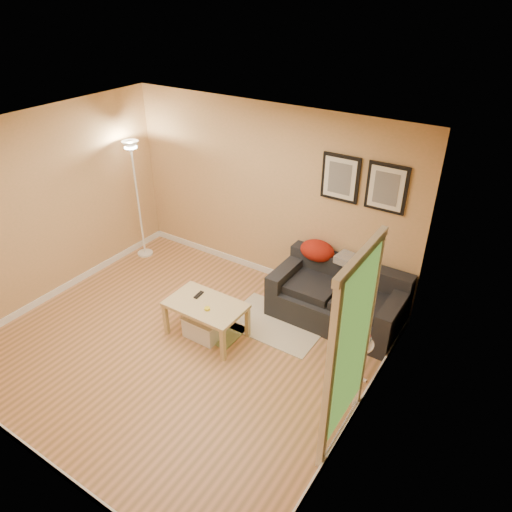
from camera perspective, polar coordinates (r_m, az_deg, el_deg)
name	(u,v)px	position (r m, az deg, el deg)	size (l,w,h in m)	color
floor	(182,345)	(6.09, -8.89, -10.54)	(4.50, 4.50, 0.00)	tan
ceiling	(161,141)	(4.82, -11.39, 13.50)	(4.50, 4.50, 0.00)	white
wall_back	(268,195)	(6.75, 1.42, 7.31)	(4.50, 4.50, 0.00)	tan
wall_front	(6,361)	(4.39, -27.89, -11.14)	(4.50, 4.50, 0.00)	tan
wall_left	(46,209)	(6.93, -24.01, 5.22)	(4.00, 4.00, 0.00)	tan
wall_right	(364,326)	(4.35, 12.90, -8.20)	(4.00, 4.00, 0.00)	tan
baseboard_back	(266,270)	(7.33, 1.26, -1.73)	(4.50, 0.02, 0.10)	white
baseboard_front	(43,459)	(5.25, -24.29, -21.45)	(4.50, 0.02, 0.10)	white
baseboard_left	(66,286)	(7.50, -21.99, -3.43)	(0.02, 4.00, 0.10)	white
baseboard_right	(349,421)	(5.21, 11.14, -18.95)	(0.02, 4.00, 0.10)	white
sofa	(337,296)	(6.29, 9.79, -4.75)	(1.70, 0.90, 0.75)	black
red_throw	(317,251)	(6.46, 7.40, 0.65)	(0.48, 0.36, 0.28)	maroon
plaid_throw	(352,261)	(6.28, 11.53, -0.59)	(0.42, 0.26, 0.10)	tan
framed_print_left	(340,178)	(6.09, 10.14, 9.25)	(0.50, 0.04, 0.60)	black
framed_print_right	(387,188)	(5.90, 15.49, 7.91)	(0.50, 0.04, 0.60)	black
area_rug	(276,323)	(6.34, 2.40, -8.10)	(1.25, 0.85, 0.01)	beige
green_runner	(216,329)	(6.26, -4.89, -8.79)	(0.70, 0.50, 0.01)	#668C4C
coffee_table	(207,319)	(6.05, -5.99, -7.61)	(0.98, 0.60, 0.49)	tan
remote_control	(199,295)	(6.05, -6.93, -4.67)	(0.05, 0.16, 0.02)	black
tape_roll	(207,309)	(5.79, -5.90, -6.35)	(0.07, 0.07, 0.03)	yellow
storage_bin	(204,327)	(6.10, -6.32, -8.47)	(0.47, 0.34, 0.29)	white
side_table	(356,360)	(5.56, 12.00, -12.18)	(0.33, 0.33, 0.51)	white
book_stack	(361,340)	(5.37, 12.56, -9.86)	(0.17, 0.23, 0.07)	#3965AC
floor_lamp	(138,204)	(7.66, -13.99, 6.12)	(0.25, 0.25, 1.92)	white
doorway	(349,357)	(4.43, 11.14, -11.82)	(0.12, 1.01, 2.13)	white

